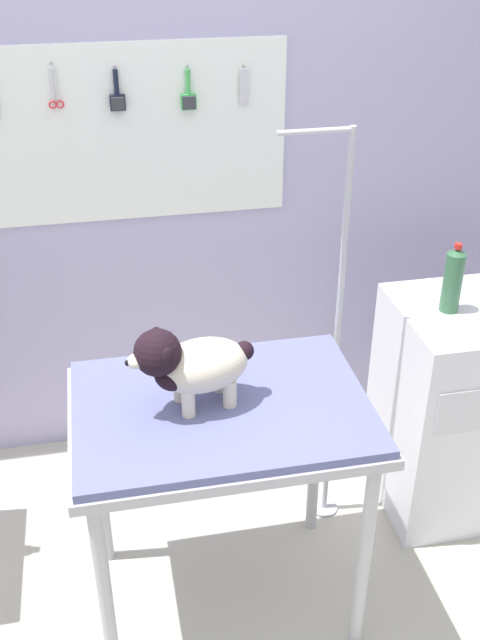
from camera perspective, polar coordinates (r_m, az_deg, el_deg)
The scene contains 6 objects.
rear_wall_panel at distance 3.03m, azimuth -7.42°, elevation 9.44°, with size 4.00×0.11×2.30m.
grooming_table at distance 2.33m, azimuth -1.40°, elevation -8.24°, with size 0.92×0.66×0.87m.
grooming_arm at distance 2.72m, azimuth 7.13°, elevation -2.96°, with size 0.30×0.11×1.59m.
dog at distance 2.18m, azimuth -3.85°, elevation -3.39°, with size 0.39×0.22×0.28m.
cabinet_right at distance 3.09m, azimuth 17.40°, elevation -6.31°, with size 0.68×0.54×0.90m.
soda_bottle at distance 2.74m, azimuth 16.00°, elevation 2.97°, with size 0.07×0.07×0.26m.
Camera 1 is at (-0.18, -1.55, 2.22)m, focal length 41.75 mm.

